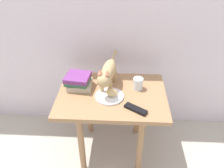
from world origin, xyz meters
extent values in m
plane|color=#B2A899|center=(0.00, 0.00, 0.00)|extent=(6.00, 6.00, 0.00)
cube|color=#9E724C|center=(0.00, 0.00, 0.55)|extent=(0.74, 0.54, 0.03)
cylinder|color=#9E724C|center=(-0.20, -0.20, 0.27)|extent=(0.04, 0.04, 0.53)
cylinder|color=#9E724C|center=(0.20, -0.20, 0.27)|extent=(0.04, 0.04, 0.53)
cylinder|color=#9E724C|center=(-0.20, 0.20, 0.27)|extent=(0.04, 0.04, 0.53)
cylinder|color=#9E724C|center=(0.20, 0.20, 0.27)|extent=(0.04, 0.04, 0.53)
cylinder|color=white|center=(-0.02, -0.04, 0.57)|extent=(0.19, 0.19, 0.01)
ellipsoid|color=#E0BC7A|center=(0.00, -0.04, 0.60)|extent=(0.10, 0.09, 0.05)
cylinder|color=tan|center=(-0.01, 0.00, 0.61)|extent=(0.02, 0.02, 0.10)
cylinder|color=tan|center=(-0.07, 0.01, 0.61)|extent=(0.02, 0.02, 0.10)
cylinder|color=tan|center=(0.01, 0.16, 0.61)|extent=(0.02, 0.02, 0.10)
cylinder|color=tan|center=(-0.05, 0.17, 0.61)|extent=(0.02, 0.02, 0.10)
ellipsoid|color=tan|center=(-0.03, 0.09, 0.70)|extent=(0.13, 0.27, 0.11)
sphere|color=tan|center=(-0.05, -0.06, 0.71)|extent=(0.09, 0.09, 0.09)
cone|color=#DD8460|center=(-0.03, -0.07, 0.77)|extent=(0.03, 0.03, 0.03)
cone|color=#DD8460|center=(-0.07, -0.06, 0.77)|extent=(0.03, 0.03, 0.03)
cylinder|color=tan|center=(0.00, 0.29, 0.71)|extent=(0.04, 0.16, 0.02)
cube|color=#BCB299|center=(-0.23, 0.06, 0.58)|extent=(0.17, 0.15, 0.04)
cube|color=#336B4C|center=(-0.25, 0.07, 0.62)|extent=(0.18, 0.16, 0.03)
cube|color=#72337A|center=(-0.24, 0.06, 0.65)|extent=(0.18, 0.18, 0.03)
cylinder|color=silver|center=(0.18, 0.07, 0.61)|extent=(0.07, 0.07, 0.08)
cylinder|color=silver|center=(0.18, 0.07, 0.59)|extent=(0.06, 0.06, 0.04)
cube|color=black|center=(0.16, -0.17, 0.57)|extent=(0.15, 0.12, 0.02)
camera|label=1|loc=(0.07, -1.28, 1.51)|focal=37.13mm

